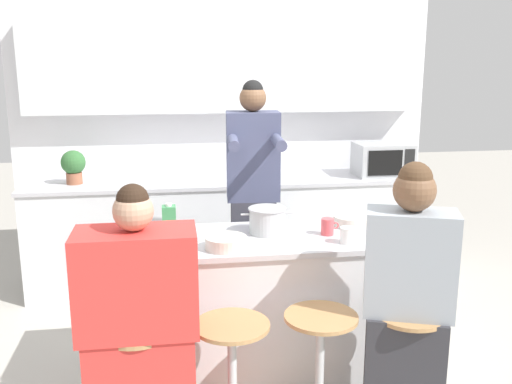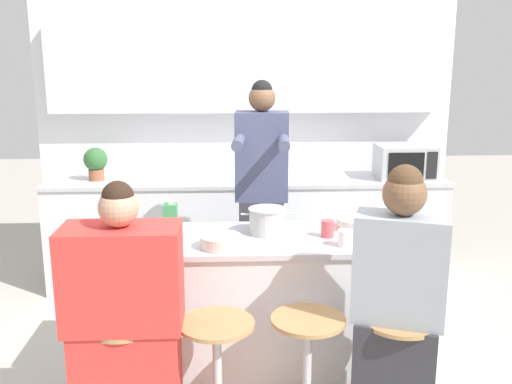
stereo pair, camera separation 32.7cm
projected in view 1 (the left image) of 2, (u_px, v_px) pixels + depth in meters
The scene contains 18 objects.
ground_plane at pixel (258, 377), 3.48m from camera, with size 16.00×16.00×0.00m, color #B2ADA3.
wall_back at pixel (225, 101), 4.88m from camera, with size 3.58×0.22×2.70m.
back_counter at pixel (230, 231), 4.86m from camera, with size 3.32×0.59×0.92m.
kitchen_island at pixel (258, 308), 3.37m from camera, with size 1.65×0.65×0.89m.
bar_stool_center_left at pixel (232, 383), 2.76m from camera, with size 0.38×0.38×0.67m.
bar_stool_center_right at pixel (319, 373), 2.85m from camera, with size 0.38×0.38×0.67m.
bar_stool_rightmost at pixel (406, 370), 2.88m from camera, with size 0.38×0.38×0.67m.
person_cooking at pixel (253, 210), 3.90m from camera, with size 0.39×0.57×1.76m.
person_wrapped_blanket at pixel (140, 339), 2.62m from camera, with size 0.54×0.29×1.37m.
person_seated_near at pixel (406, 316), 2.81m from camera, with size 0.47×0.38×1.43m.
cooking_pot at pixel (267, 220), 3.33m from camera, with size 0.31×0.22×0.15m.
fruit_bowl at pixel (352, 220), 3.49m from camera, with size 0.24×0.24×0.06m.
mixing_bowl_steel at pixel (226, 243), 3.06m from camera, with size 0.23×0.23×0.07m.
coffee_cup_near at pixel (348, 235), 3.15m from camera, with size 0.12×0.08×0.09m.
coffee_cup_far at pixel (328, 227), 3.30m from camera, with size 0.11×0.07×0.10m.
juice_carton at pixel (169, 220), 3.29m from camera, with size 0.08×0.08×0.19m.
microwave at pixel (383, 159), 4.88m from camera, with size 0.47×0.34×0.28m.
potted_plant at pixel (73, 165), 4.54m from camera, with size 0.19×0.19×0.27m.
Camera 1 is at (-0.48, -3.09, 1.89)m, focal length 40.00 mm.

